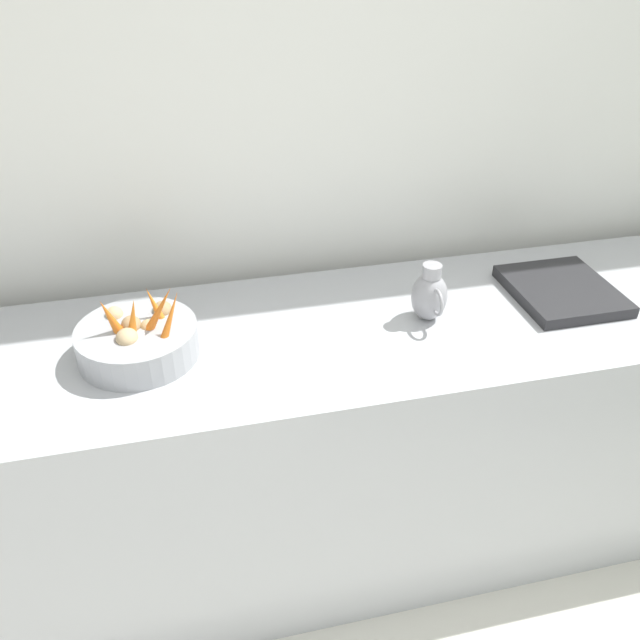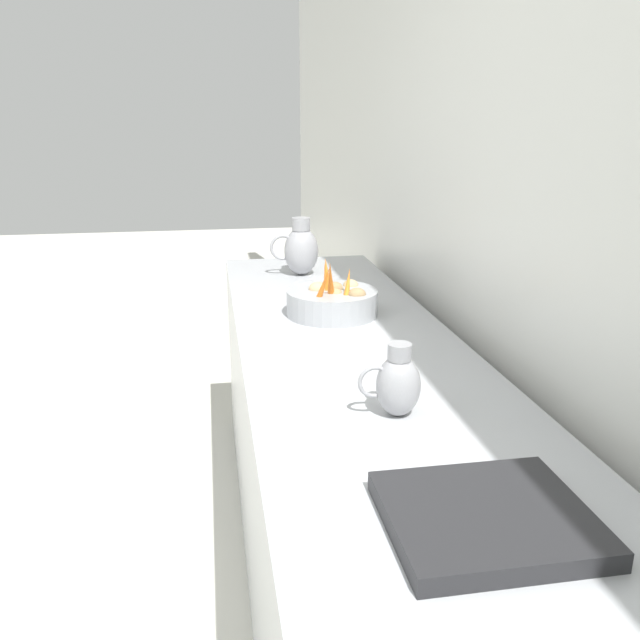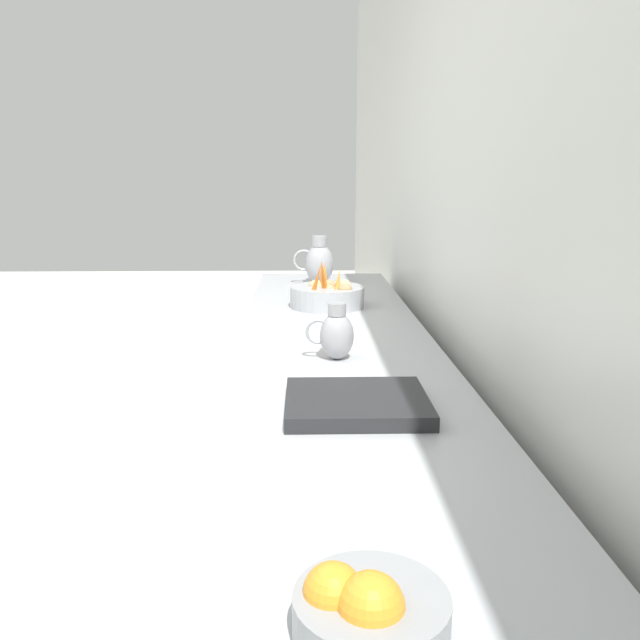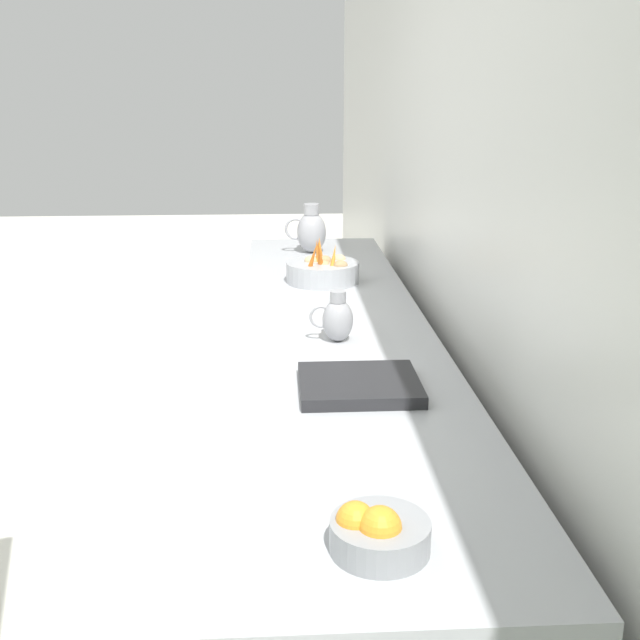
# 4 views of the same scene
# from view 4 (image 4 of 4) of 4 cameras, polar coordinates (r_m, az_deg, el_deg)

# --- Properties ---
(tile_wall_left) EXTENTS (0.10, 9.67, 3.00)m
(tile_wall_left) POSITION_cam_4_polar(r_m,az_deg,el_deg) (2.28, 13.90, 10.83)
(tile_wall_left) COLOR silver
(tile_wall_left) RESTS_ON ground_plane
(prep_counter) EXTENTS (0.69, 3.29, 0.89)m
(prep_counter) POSITION_cam_4_polar(r_m,az_deg,el_deg) (2.97, 1.04, -8.60)
(prep_counter) COLOR #ADAFB5
(prep_counter) RESTS_ON ground_plane
(vegetable_colander) EXTENTS (0.32, 0.32, 0.22)m
(vegetable_colander) POSITION_cam_4_polar(r_m,az_deg,el_deg) (3.41, 0.22, 3.64)
(vegetable_colander) COLOR #9EA0A5
(vegetable_colander) RESTS_ON prep_counter
(orange_bowl) EXTENTS (0.19, 0.19, 0.10)m
(orange_bowl) POSITION_cam_4_polar(r_m,az_deg,el_deg) (1.49, 4.20, -15.36)
(orange_bowl) COLOR gray
(orange_bowl) RESTS_ON prep_counter
(metal_pitcher_tall) EXTENTS (0.21, 0.15, 0.25)m
(metal_pitcher_tall) POSITION_cam_4_polar(r_m,az_deg,el_deg) (4.01, -0.67, 6.60)
(metal_pitcher_tall) COLOR #939399
(metal_pitcher_tall) RESTS_ON prep_counter
(metal_pitcher_short) EXTENTS (0.15, 0.10, 0.18)m
(metal_pitcher_short) POSITION_cam_4_polar(r_m,az_deg,el_deg) (2.61, 1.28, 0.11)
(metal_pitcher_short) COLOR #939399
(metal_pitcher_short) RESTS_ON prep_counter
(counter_sink_basin) EXTENTS (0.34, 0.30, 0.04)m
(counter_sink_basin) POSITION_cam_4_polar(r_m,az_deg,el_deg) (2.21, 2.91, -4.79)
(counter_sink_basin) COLOR #232326
(counter_sink_basin) RESTS_ON prep_counter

